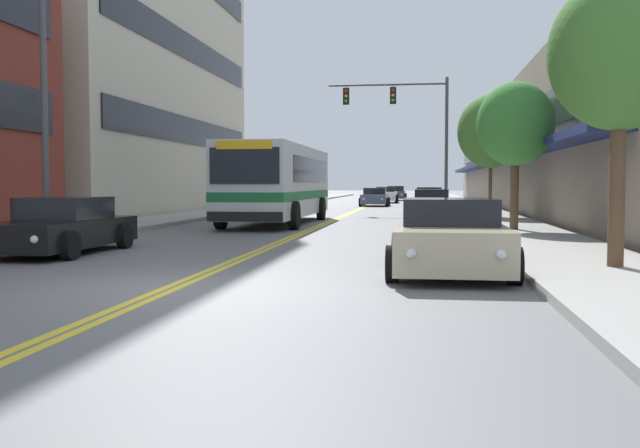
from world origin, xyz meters
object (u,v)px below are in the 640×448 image
Objects in this scene: car_slate_blue_moving_second at (375,198)px; street_tree_right_near at (620,54)px; traffic_signal_mast at (408,117)px; street_tree_right_far at (491,131)px; street_tree_right_mid at (515,124)px; car_navy_parked_right_far at (431,203)px; street_lamp_left_near at (57,71)px; car_charcoal_parked_left_near at (276,201)px; car_black_parked_left_mid at (62,227)px; car_white_moving_lead at (386,195)px; city_bus at (279,181)px; car_champagne_parked_right_mid at (429,199)px; car_beige_parked_right_foreground at (450,239)px; car_dark_grey_moving_third at (396,194)px.

street_tree_right_near is at bearing -80.18° from car_slate_blue_moving_second.
traffic_signal_mast is 1.37× the size of street_tree_right_far.
street_tree_right_mid is 9.52m from street_tree_right_far.
car_navy_parked_right_far is 1.04× the size of street_tree_right_mid.
car_slate_blue_moving_second is at bearing 99.82° from street_tree_right_near.
car_charcoal_parked_left_near is at bearing 88.45° from street_lamp_left_near.
car_black_parked_left_mid is at bearing -90.19° from car_charcoal_parked_left_near.
car_navy_parked_right_far is at bearing -82.01° from car_white_moving_lead.
car_charcoal_parked_left_near is at bearing -104.15° from car_white_moving_lead.
city_bus is 13.12m from car_black_parked_left_mid.
car_charcoal_parked_left_near is 10.79m from car_champagne_parked_right_mid.
traffic_signal_mast is (-1.24, 27.08, 4.67)m from car_beige_parked_right_foreground.
street_tree_right_far is at bearing -81.52° from car_dark_grey_moving_third.
city_bus is 17.82m from street_tree_right_near.
car_champagne_parked_right_mid is at bearing 72.63° from street_lamp_left_near.
car_navy_parked_right_far is (-0.01, -10.04, -0.02)m from car_champagne_parked_right_mid.
car_navy_parked_right_far is at bearing -72.09° from traffic_signal_mast.
car_white_moving_lead is 44.60m from street_lamp_left_near.
car_champagne_parked_right_mid is 10.04m from car_navy_parked_right_far.
car_black_parked_left_mid is 1.00× the size of car_white_moving_lead.
street_tree_right_near reaches higher than city_bus.
traffic_signal_mast is at bearing 107.91° from car_navy_parked_right_far.
street_tree_right_near reaches higher than car_slate_blue_moving_second.
car_black_parked_left_mid is at bearing 168.37° from street_tree_right_near.
car_navy_parked_right_far is 0.96× the size of street_tree_right_near.
car_navy_parked_right_far reaches higher than car_charcoal_parked_left_near.
street_tree_right_mid reaches higher than car_black_parked_left_mid.
street_tree_right_mid is at bearing -81.06° from car_white_moving_lead.
car_dark_grey_moving_third reaches higher than car_black_parked_left_mid.
street_tree_right_far is (2.57, -3.21, 3.32)m from car_navy_parked_right_far.
car_white_moving_lead is at bearing -93.31° from car_dark_grey_moving_third.
car_navy_parked_right_far is 1.05× the size of car_white_moving_lead.
car_beige_parked_right_foreground is at bearing -68.07° from city_bus.
street_lamp_left_near reaches higher than car_dark_grey_moving_third.
car_beige_parked_right_foreground is 0.93× the size of car_champagne_parked_right_mid.
car_white_moving_lead reaches higher than car_slate_blue_moving_second.
street_lamp_left_near reaches higher than car_champagne_parked_right_mid.
car_champagne_parked_right_mid is (8.67, 6.44, 0.05)m from car_charcoal_parked_left_near.
city_bus reaches higher than car_white_moving_lead.
car_black_parked_left_mid is 0.95× the size of car_navy_parked_right_far.
car_black_parked_left_mid is 9.07m from car_beige_parked_right_foreground.
street_tree_right_near reaches higher than car_charcoal_parked_left_near.
car_black_parked_left_mid is 1.05× the size of car_slate_blue_moving_second.
car_dark_grey_moving_third is at bearing 86.69° from car_white_moving_lead.
street_lamp_left_near is at bearing 120.08° from car_black_parked_left_mid.
car_charcoal_parked_left_near is at bearing 89.81° from car_black_parked_left_mid.
street_tree_right_far is at bearing 54.27° from street_lamp_left_near.
car_charcoal_parked_left_near is 1.08× the size of car_dark_grey_moving_third.
street_lamp_left_near reaches higher than street_tree_right_near.
traffic_signal_mast is 1.59× the size of street_tree_right_mid.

